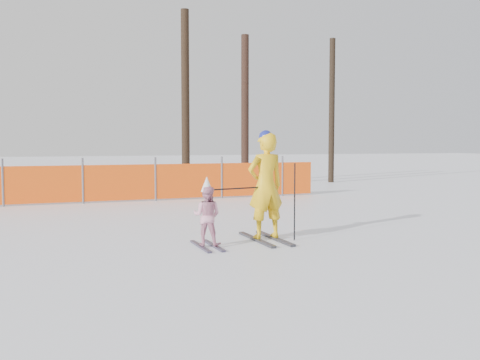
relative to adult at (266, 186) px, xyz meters
name	(u,v)px	position (x,y,z in m)	size (l,w,h in m)	color
ground	(250,241)	(-0.26, 0.05, -0.94)	(120.00, 120.00, 0.00)	white
adult	(266,186)	(0.00, 0.00, 0.00)	(0.69, 1.46, 1.87)	black
child	(207,215)	(-1.11, -0.23, -0.42)	(0.58, 1.00, 1.13)	black
ski_poles	(272,197)	(0.04, -0.17, -0.18)	(1.46, 0.20, 1.32)	black
safety_fence	(62,184)	(-3.03, 6.80, -0.38)	(15.03, 0.06, 1.25)	#595960
tree_trunks	(242,106)	(3.86, 11.31, 2.17)	(6.51, 0.89, 6.67)	black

